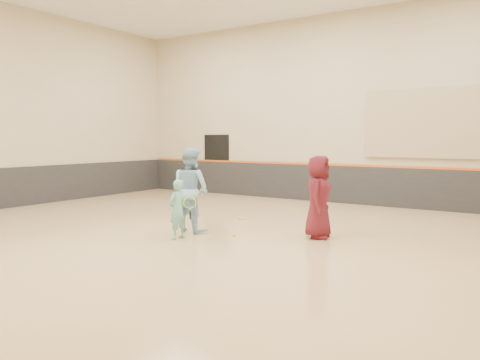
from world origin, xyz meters
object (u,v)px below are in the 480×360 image
Objects in this scene: instructor at (191,190)px; young_man at (318,197)px; girl at (177,210)px; spare_racket at (242,217)px.

young_man is (2.65, 0.92, -0.07)m from instructor.
young_man is at bearing 126.29° from girl.
girl is 2.93m from young_man.
instructor is at bearing 96.06° from young_man.
young_man is 2.26× the size of spare_racket.
instructor is 1.08× the size of young_man.
young_man is (2.37, 1.70, 0.25)m from girl.
instructor is at bearing -97.08° from spare_racket.
young_man is 2.68m from spare_racket.
young_man reaches higher than girl.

